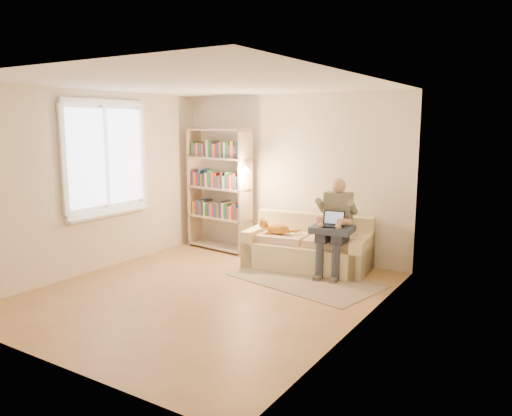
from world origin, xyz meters
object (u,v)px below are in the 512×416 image
Objects in this scene: person at (335,221)px; bookshelf at (219,183)px; cat at (278,228)px; laptop at (332,222)px; sofa at (308,249)px.

bookshelf is (-2.22, 0.25, 0.38)m from person.
person is 2.40× the size of cat.
cat is 1.48m from bookshelf.
laptop reaches higher than cat.
person is at bearing -1.79° from cat.
sofa is at bearing 162.23° from person.
person is (0.46, -0.09, 0.48)m from sofa.
person is 0.13m from laptop.
laptop is at bearing -2.11° from bookshelf.
cat is at bearing 170.07° from laptop.
sofa is 0.92× the size of bookshelf.
person reaches higher than laptop.
laptop is (0.89, -0.05, 0.19)m from cat.
sofa is 3.34× the size of cat.
sofa is at bearing 2.29° from bookshelf.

